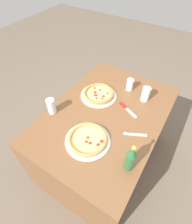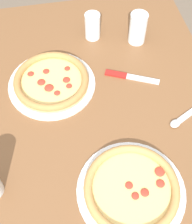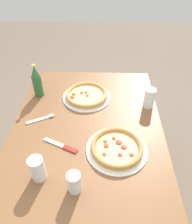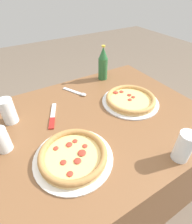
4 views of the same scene
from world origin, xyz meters
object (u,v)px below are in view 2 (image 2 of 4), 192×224
(pizza_salami, at_px, (52,81))
(knife, at_px, (129,77))
(pizza_veggie, at_px, (131,189))
(glass_iced_tea, at_px, (93,27))
(spoon, at_px, (184,117))
(glass_cola, at_px, (138,30))

(pizza_salami, distance_m, knife, 0.29)
(pizza_veggie, xyz_separation_m, pizza_salami, (0.45, 0.19, 0.00))
(glass_iced_tea, distance_m, spoon, 0.52)
(pizza_salami, distance_m, glass_cola, 0.41)
(pizza_salami, bearing_deg, glass_cola, -65.17)
(glass_iced_tea, distance_m, knife, 0.27)
(glass_cola, bearing_deg, pizza_salami, 114.83)
(glass_cola, bearing_deg, pizza_veggie, 163.81)
(glass_cola, bearing_deg, spoon, -171.03)
(spoon, bearing_deg, pizza_veggie, 131.93)
(pizza_veggie, xyz_separation_m, spoon, (0.22, -0.24, -0.01))
(pizza_veggie, relative_size, glass_iced_tea, 2.94)
(pizza_salami, distance_m, glass_iced_tea, 0.30)
(pizza_veggie, xyz_separation_m, glass_cola, (0.62, -0.18, 0.04))
(pizza_salami, bearing_deg, knife, -93.51)
(pizza_salami, relative_size, glass_iced_tea, 2.91)
(pizza_salami, height_order, knife, pizza_salami)
(pizza_veggie, distance_m, glass_cola, 0.65)
(glass_cola, distance_m, knife, 0.21)
(glass_cola, relative_size, knife, 0.66)
(pizza_veggie, height_order, knife, pizza_veggie)
(pizza_salami, relative_size, knife, 1.63)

